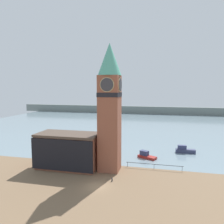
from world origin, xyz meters
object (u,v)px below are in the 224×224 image
(pier_building, at_px, (68,150))
(mooring_bollard_near, at_px, (112,180))
(boat_near, at_px, (146,155))
(clock_tower, at_px, (110,104))
(boat_far, at_px, (185,150))

(pier_building, xyz_separation_m, mooring_bollard_near, (11.08, -4.83, -3.50))
(pier_building, distance_m, boat_near, 19.54)
(boat_near, bearing_deg, pier_building, -121.71)
(clock_tower, bearing_deg, boat_far, 44.66)
(boat_near, xyz_separation_m, mooring_bollard_near, (-5.12, -15.28, -0.30))
(boat_near, height_order, boat_far, boat_far)
(pier_building, relative_size, boat_near, 2.75)
(boat_far, xyz_separation_m, mooring_bollard_near, (-14.88, -22.04, -0.43))
(pier_building, relative_size, boat_far, 2.64)
(pier_building, xyz_separation_m, boat_near, (16.20, 10.44, -3.20))
(clock_tower, height_order, boat_far, clock_tower)
(boat_far, relative_size, mooring_bollard_near, 8.48)
(clock_tower, distance_m, boat_near, 17.98)
(boat_near, relative_size, boat_far, 0.96)
(boat_near, relative_size, mooring_bollard_near, 8.14)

